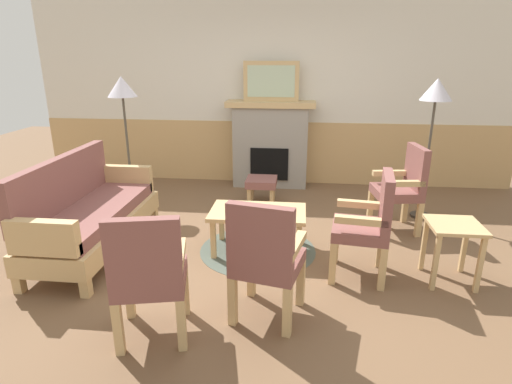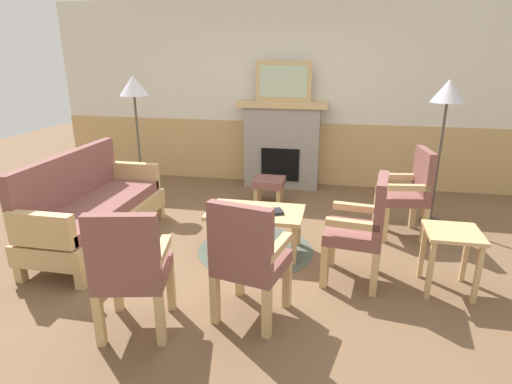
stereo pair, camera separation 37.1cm
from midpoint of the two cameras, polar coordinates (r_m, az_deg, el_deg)
ground_plane at (r=4.30m, az=-3.01°, el=-8.50°), size 14.00×14.00×0.00m
wall_back at (r=6.43m, az=0.54°, el=12.85°), size 7.20×0.14×2.70m
fireplace at (r=6.29m, az=0.29°, el=6.65°), size 1.30×0.44×1.28m
framed_picture at (r=6.17m, az=0.30°, el=14.92°), size 0.80×0.04×0.56m
couch at (r=4.61m, az=-23.98°, el=-2.83°), size 0.70×1.80×0.98m
coffee_table at (r=4.21m, az=-2.26°, el=-3.28°), size 0.96×0.56×0.44m
round_rug at (r=4.37m, az=-2.20°, el=-7.94°), size 1.20×1.20×0.01m
book_on_table at (r=4.13m, az=0.22°, el=-2.68°), size 0.23×0.21×0.03m
footstool at (r=5.56m, az=-1.16°, el=1.11°), size 0.40×0.40×0.36m
armchair_near_fireplace at (r=3.76m, az=12.52°, el=-4.00°), size 0.54×0.54×0.98m
armchair_by_window_left at (r=4.90m, az=17.50°, el=0.91°), size 0.54×0.54×0.98m
armchair_front_left at (r=3.01m, az=-17.98°, el=-10.43°), size 0.57×0.57×0.98m
armchair_front_center at (r=3.08m, az=-2.19°, el=-8.83°), size 0.57×0.57×0.98m
side_table at (r=3.95m, az=23.04°, el=-5.63°), size 0.44×0.44×0.55m
floor_lamp_by_couch at (r=5.60m, az=-19.69°, el=12.37°), size 0.36×0.36×1.68m
floor_lamp_by_chairs at (r=5.22m, az=21.51°, el=11.80°), size 0.36×0.36×1.68m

